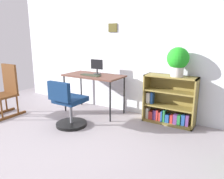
% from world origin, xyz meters
% --- Properties ---
extents(ground_plane, '(6.24, 6.24, 0.00)m').
position_xyz_m(ground_plane, '(0.00, 0.00, 0.00)').
color(ground_plane, gray).
extents(wall_back, '(5.20, 0.12, 2.50)m').
position_xyz_m(wall_back, '(-0.00, 2.15, 1.25)').
color(wall_back, silver).
rests_on(wall_back, ground_plane).
extents(desk, '(1.15, 0.59, 0.76)m').
position_xyz_m(desk, '(-0.34, 1.70, 0.70)').
color(desk, brown).
rests_on(desk, ground_plane).
extents(monitor, '(0.26, 0.15, 0.29)m').
position_xyz_m(monitor, '(-0.33, 1.79, 0.91)').
color(monitor, '#262628').
rests_on(monitor, desk).
extents(keyboard, '(0.40, 0.14, 0.02)m').
position_xyz_m(keyboard, '(-0.35, 1.61, 0.76)').
color(keyboard, '#2E3526').
rests_on(keyboard, desk).
extents(office_chair, '(0.52, 0.55, 0.80)m').
position_xyz_m(office_chair, '(-0.28, 0.89, 0.35)').
color(office_chair, black).
rests_on(office_chair, ground_plane).
extents(rocking_chair, '(0.42, 0.64, 0.97)m').
position_xyz_m(rocking_chair, '(-1.67, 0.71, 0.48)').
color(rocking_chair, '#583115').
rests_on(rocking_chair, ground_plane).
extents(bookshelf_low, '(0.87, 0.30, 0.84)m').
position_xyz_m(bookshelf_low, '(1.07, 1.95, 0.36)').
color(bookshelf_low, olive).
rests_on(bookshelf_low, ground_plane).
extents(potted_plant_on_shelf, '(0.35, 0.35, 0.47)m').
position_xyz_m(potted_plant_on_shelf, '(1.19, 1.90, 1.11)').
color(potted_plant_on_shelf, '#B7B2A8').
rests_on(potted_plant_on_shelf, bookshelf_low).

